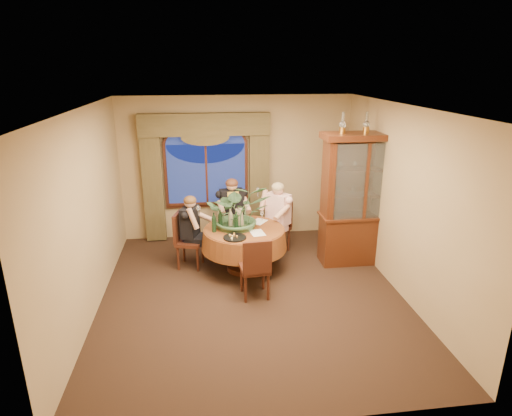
{
  "coord_description": "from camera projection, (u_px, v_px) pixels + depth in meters",
  "views": [
    {
      "loc": [
        -0.68,
        -5.72,
        3.33
      ],
      "look_at": [
        0.17,
        0.87,
        1.1
      ],
      "focal_mm": 30.0,
      "sensor_mm": 36.0,
      "label": 1
    }
  ],
  "objects": [
    {
      "name": "wine_bottle_0",
      "position": [
        231.0,
        218.0,
        7.08
      ],
      "size": [
        0.07,
        0.07,
        0.33
      ],
      "primitive_type": "cylinder",
      "color": "tan",
      "rests_on": "dining_table"
    },
    {
      "name": "wine_glass_person_pink",
      "position": [
        262.0,
        216.0,
        7.42
      ],
      "size": [
        0.07,
        0.07,
        0.18
      ],
      "primitive_type": null,
      "color": "silver",
      "rests_on": "dining_table"
    },
    {
      "name": "china_cabinet",
      "position": [
        360.0,
        200.0,
        7.3
      ],
      "size": [
        1.41,
        0.56,
        2.28
      ],
      "primitive_type": "cube",
      "color": "#38170B",
      "rests_on": "floor"
    },
    {
      "name": "chair_back_right",
      "position": [
        233.0,
        224.0,
        8.04
      ],
      "size": [
        0.47,
        0.47,
        0.96
      ],
      "primitive_type": "cube",
      "rotation": [
        0.0,
        0.0,
        -3.01
      ],
      "color": "black",
      "rests_on": "floor"
    },
    {
      "name": "tasting_paper_1",
      "position": [
        259.0,
        222.0,
        7.4
      ],
      "size": [
        0.35,
        0.37,
        0.0
      ],
      "primitive_type": "cube",
      "rotation": [
        0.0,
        0.0,
        -0.64
      ],
      "color": "white",
      "rests_on": "dining_table"
    },
    {
      "name": "stoneware_vase",
      "position": [
        239.0,
        217.0,
        7.17
      ],
      "size": [
        0.16,
        0.16,
        0.3
      ],
      "primitive_type": null,
      "color": "tan",
      "rests_on": "dining_table"
    },
    {
      "name": "olive_bowl",
      "position": [
        246.0,
        228.0,
        7.06
      ],
      "size": [
        0.14,
        0.14,
        0.04
      ],
      "primitive_type": "imported",
      "color": "#4E6030",
      "rests_on": "dining_table"
    },
    {
      "name": "person_back",
      "position": [
        190.0,
        231.0,
        7.31
      ],
      "size": [
        0.54,
        0.56,
        1.26
      ],
      "primitive_type": null,
      "rotation": [
        0.0,
        0.0,
        -1.89
      ],
      "color": "black",
      "rests_on": "floor"
    },
    {
      "name": "wine_bottle_3",
      "position": [
        214.0,
        222.0,
        6.9
      ],
      "size": [
        0.07,
        0.07,
        0.33
      ],
      "primitive_type": "cylinder",
      "color": "black",
      "rests_on": "dining_table"
    },
    {
      "name": "wall_back",
      "position": [
        237.0,
        168.0,
        8.43
      ],
      "size": [
        4.5,
        0.0,
        4.5
      ],
      "primitive_type": "plane",
      "rotation": [
        1.57,
        0.0,
        0.0
      ],
      "color": "#997F54",
      "rests_on": "ground"
    },
    {
      "name": "person_scarf",
      "position": [
        232.0,
        213.0,
        8.03
      ],
      "size": [
        0.54,
        0.51,
        1.37
      ],
      "primitive_type": null,
      "rotation": [
        0.0,
        0.0,
        -3.01
      ],
      "color": "black",
      "rests_on": "floor"
    },
    {
      "name": "centerpiece_plant",
      "position": [
        238.0,
        189.0,
        6.98
      ],
      "size": [
        1.05,
        1.17,
        0.91
      ],
      "primitive_type": "imported",
      "color": "#395C39",
      "rests_on": "dining_table"
    },
    {
      "name": "arched_transom",
      "position": [
        205.0,
        135.0,
        8.07
      ],
      "size": [
        1.6,
        0.06,
        0.44
      ],
      "primitive_type": null,
      "color": "navy",
      "rests_on": "wall_back"
    },
    {
      "name": "wine_bottle_2",
      "position": [
        236.0,
        221.0,
        6.95
      ],
      "size": [
        0.07,
        0.07,
        0.33
      ],
      "primitive_type": "cylinder",
      "color": "black",
      "rests_on": "dining_table"
    },
    {
      "name": "tasting_paper_0",
      "position": [
        257.0,
        233.0,
        6.9
      ],
      "size": [
        0.25,
        0.33,
        0.0
      ],
      "primitive_type": "cube",
      "rotation": [
        0.0,
        0.0,
        0.16
      ],
      "color": "white",
      "rests_on": "dining_table"
    },
    {
      "name": "oil_lamp_left",
      "position": [
        343.0,
        123.0,
        6.83
      ],
      "size": [
        0.11,
        0.11,
        0.34
      ],
      "primitive_type": null,
      "color": "#A5722D",
      "rests_on": "china_cabinet"
    },
    {
      "name": "oil_lamp_center",
      "position": [
        367.0,
        122.0,
        6.88
      ],
      "size": [
        0.11,
        0.11,
        0.34
      ],
      "primitive_type": null,
      "color": "#A5722D",
      "rests_on": "china_cabinet"
    },
    {
      "name": "chair_right",
      "position": [
        276.0,
        227.0,
        7.9
      ],
      "size": [
        0.59,
        0.59,
        0.96
      ],
      "primitive_type": "cube",
      "rotation": [
        0.0,
        0.0,
        -3.92
      ],
      "color": "black",
      "rests_on": "floor"
    },
    {
      "name": "wine_glass_person_back",
      "position": [
        216.0,
        221.0,
        7.16
      ],
      "size": [
        0.07,
        0.07,
        0.18
      ],
      "primitive_type": null,
      "color": "silver",
      "rests_on": "dining_table"
    },
    {
      "name": "person_pink",
      "position": [
        278.0,
        218.0,
        7.81
      ],
      "size": [
        0.65,
        0.66,
        1.35
      ],
      "primitive_type": null,
      "rotation": [
        0.0,
        0.0,
        -3.96
      ],
      "color": "beige",
      "rests_on": "floor"
    },
    {
      "name": "cheese_platter",
      "position": [
        235.0,
        238.0,
        6.7
      ],
      "size": [
        0.36,
        0.36,
        0.02
      ],
      "primitive_type": "cylinder",
      "color": "black",
      "rests_on": "dining_table"
    },
    {
      "name": "wine_glass_person_scarf",
      "position": [
        238.0,
        214.0,
        7.51
      ],
      "size": [
        0.07,
        0.07,
        0.18
      ],
      "primitive_type": null,
      "color": "silver",
      "rests_on": "dining_table"
    },
    {
      "name": "wine_bottle_4",
      "position": [
        218.0,
        218.0,
        7.1
      ],
      "size": [
        0.07,
        0.07,
        0.33
      ],
      "primitive_type": "cylinder",
      "color": "tan",
      "rests_on": "dining_table"
    },
    {
      "name": "wine_bottle_1",
      "position": [
        220.0,
        220.0,
        7.02
      ],
      "size": [
        0.07,
        0.07,
        0.33
      ],
      "primitive_type": "cylinder",
      "color": "black",
      "rests_on": "dining_table"
    },
    {
      "name": "wall_right",
      "position": [
        402.0,
        202.0,
        6.35
      ],
      "size": [
        0.0,
        5.0,
        5.0
      ],
      "primitive_type": "plane",
      "rotation": [
        1.57,
        0.0,
        -1.57
      ],
      "color": "#997F54",
      "rests_on": "ground"
    },
    {
      "name": "ceiling",
      "position": [
        251.0,
        107.0,
        5.63
      ],
      "size": [
        5.0,
        5.0,
        0.0
      ],
      "primitive_type": "plane",
      "rotation": [
        3.14,
        0.0,
        0.0
      ],
      "color": "white",
      "rests_on": "wall_back"
    },
    {
      "name": "drapery_right",
      "position": [
        259.0,
        180.0,
        8.44
      ],
      "size": [
        0.38,
        0.14,
        2.32
      ],
      "primitive_type": "cube",
      "color": "#473D21",
      "rests_on": "floor"
    },
    {
      "name": "chair_front_left",
      "position": [
        255.0,
        267.0,
        6.35
      ],
      "size": [
        0.45,
        0.45,
        0.96
      ],
      "primitive_type": "cube",
      "rotation": [
        0.0,
        0.0,
        0.07
      ],
      "color": "black",
      "rests_on": "floor"
    },
    {
      "name": "floor",
      "position": [
        252.0,
        295.0,
        6.52
      ],
      "size": [
        5.0,
        5.0,
        0.0
      ],
      "primitive_type": "plane",
      "color": "black",
      "rests_on": "ground"
    },
    {
      "name": "window",
      "position": [
        207.0,
        175.0,
        8.32
      ],
      "size": [
        1.62,
        0.1,
        1.32
      ],
      "primitive_type": null,
      "color": "navy",
      "rests_on": "wall_back"
    },
    {
      "name": "chair_back",
      "position": [
        190.0,
        241.0,
        7.3
      ],
      "size": [
        0.51,
        0.51,
        0.96
      ],
      "primitive_type": "cube",
      "rotation": [
        0.0,
        0.0,
        -1.83
      ],
      "color": "black",
      "rests_on": "floor"
    },
    {
      "name": "oil_lamp_right",
      "position": [
        390.0,
        122.0,
        6.93
      ],
      "size": [
        0.11,
        0.11,
        0.34
      ],
      "primitive_type": null,
      "color": "#A5722D",
      "rests_on": "china_cabinet"
    },
    {
      "name": "dining_table",
      "position": [
        244.0,
        249.0,
        7.22
      ],
      "size": [
        1.85,
        1.85,
        0.75
      ],
      "primitive_type": "cylinder",
      "rotation": [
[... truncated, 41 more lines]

